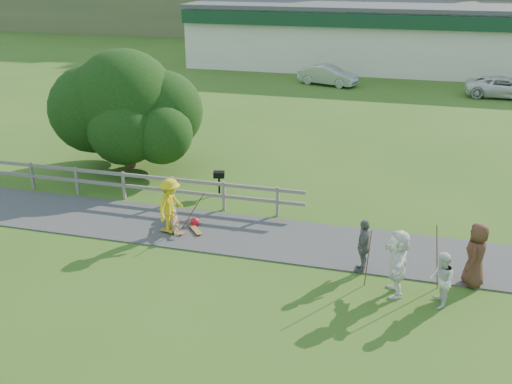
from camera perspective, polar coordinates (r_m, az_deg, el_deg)
ground at (r=18.14m, az=-6.43°, el=-5.92°), size 260.00×260.00×0.00m
path at (r=19.38m, az=-4.84°, el=-3.85°), size 34.00×3.00×0.04m
fence at (r=22.43m, az=-14.53°, el=1.19°), size 15.05×0.10×1.10m
strip_mall at (r=50.14m, az=13.00°, el=15.00°), size 32.50×10.75×5.10m
skater_rider at (r=18.93m, az=-8.51°, el=-1.63°), size 0.92×1.32×1.87m
skater_fallen at (r=19.57m, az=-8.17°, el=-2.77°), size 1.75×1.13×0.64m
spectator_a at (r=15.78m, az=18.01°, el=-8.40°), size 0.67×0.82×1.55m
spectator_b at (r=16.86m, az=10.71°, el=-5.33°), size 0.51×1.01×1.66m
spectator_c at (r=16.98m, az=21.15°, el=-5.90°), size 0.83×1.05×1.89m
spectator_d at (r=15.92m, az=13.97°, el=-6.87°), size 0.78×1.83×1.91m
car_silver at (r=42.28m, az=7.21°, el=11.51°), size 4.52×2.64×1.41m
car_white at (r=41.42m, az=23.58°, el=9.59°), size 4.95×2.35×1.36m
tree at (r=25.18m, az=-12.81°, el=6.91°), size 7.13×7.13×4.15m
bbq at (r=22.17m, az=-3.71°, el=0.91°), size 0.49×0.42×0.92m
longboard_rider at (r=19.31m, az=-8.37°, el=-4.03°), size 0.87×0.30×0.09m
longboard_fallen at (r=19.32m, az=-6.04°, el=-3.90°), size 0.68×0.73×0.09m
helmet at (r=19.71m, az=-6.14°, el=-2.97°), size 0.32×0.32×0.32m
pole_rider at (r=19.09m, az=-6.37°, el=-1.61°), size 0.03×0.03×1.68m
pole_spec_left at (r=16.14m, az=11.12°, el=-6.54°), size 0.03×0.03×1.73m
pole_spec_right at (r=16.45m, az=17.65°, el=-6.23°), size 0.03×0.03×1.95m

